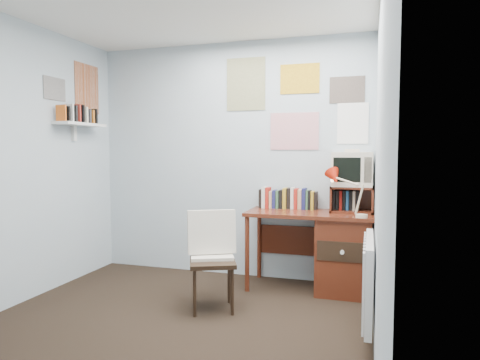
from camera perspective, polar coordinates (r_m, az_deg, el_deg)
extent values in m
plane|color=black|center=(3.30, -11.52, -20.33)|extent=(3.50, 3.50, 0.00)
cube|color=#AEBFC7|center=(4.62, -1.35, 2.69)|extent=(3.00, 0.02, 2.50)
cube|color=#AEBFC7|center=(2.64, 18.03, 1.51)|extent=(0.02, 3.50, 2.50)
cube|color=#5A2414|center=(4.20, 9.25, -4.46)|extent=(1.20, 0.55, 0.03)
cube|color=#5A2414|center=(4.24, 13.68, -9.67)|extent=(0.50, 0.50, 0.72)
cylinder|color=#5A2414|center=(4.15, 0.95, -9.83)|extent=(0.04, 0.04, 0.72)
cylinder|color=#5A2414|center=(4.60, 2.58, -8.48)|extent=(0.04, 0.04, 0.72)
cube|color=#5A2414|center=(4.54, 6.48, -7.95)|extent=(0.64, 0.02, 0.30)
cube|color=black|center=(3.69, -3.69, -10.91)|extent=(0.54, 0.53, 0.81)
cube|color=red|center=(3.92, 15.96, -2.08)|extent=(0.29, 0.25, 0.38)
cube|color=#5A2414|center=(4.26, 14.69, -2.48)|extent=(0.40, 0.30, 0.25)
cube|color=beige|center=(4.26, 14.68, 1.62)|extent=(0.39, 0.36, 0.36)
cube|color=#5A2414|center=(4.40, 6.48, -2.37)|extent=(0.60, 0.14, 0.22)
cube|color=white|center=(3.32, 16.82, -12.52)|extent=(0.09, 0.80, 0.60)
cube|color=white|center=(4.71, -20.52, 6.97)|extent=(0.20, 0.62, 0.24)
cube|color=white|center=(4.47, 7.30, 10.31)|extent=(1.20, 0.01, 0.90)
cube|color=white|center=(4.80, -21.54, 11.44)|extent=(0.01, 0.70, 0.60)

